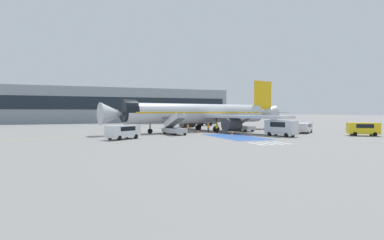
# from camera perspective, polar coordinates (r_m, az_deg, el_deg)

# --- Properties ---
(ground_plane) EXTENTS (600.00, 600.00, 0.00)m
(ground_plane) POSITION_cam_1_polar(r_m,az_deg,el_deg) (57.11, 0.60, -2.21)
(ground_plane) COLOR gray
(apron_leadline_yellow) EXTENTS (72.58, 17.12, 0.01)m
(apron_leadline_yellow) POSITION_cam_1_polar(r_m,az_deg,el_deg) (57.69, 1.60, -2.17)
(apron_leadline_yellow) COLOR gold
(apron_leadline_yellow) RESTS_ON ground_plane
(apron_stand_patch_blue) EXTENTS (5.77, 12.49, 0.01)m
(apron_stand_patch_blue) POSITION_cam_1_polar(r_m,az_deg,el_deg) (45.39, 8.15, -3.19)
(apron_stand_patch_blue) COLOR #2856A8
(apron_stand_patch_blue) RESTS_ON ground_plane
(apron_walkway_bar_0) EXTENTS (0.44, 3.60, 0.01)m
(apron_walkway_bar_0) POSITION_cam_1_polar(r_m,az_deg,el_deg) (35.93, 12.20, -4.46)
(apron_walkway_bar_0) COLOR silver
(apron_walkway_bar_0) RESTS_ON ground_plane
(apron_walkway_bar_1) EXTENTS (0.44, 3.60, 0.01)m
(apron_walkway_bar_1) POSITION_cam_1_polar(r_m,az_deg,el_deg) (36.59, 13.79, -4.36)
(apron_walkway_bar_1) COLOR silver
(apron_walkway_bar_1) RESTS_ON ground_plane
(apron_walkway_bar_2) EXTENTS (0.44, 3.60, 0.01)m
(apron_walkway_bar_2) POSITION_cam_1_polar(r_m,az_deg,el_deg) (37.28, 15.31, -4.26)
(apron_walkway_bar_2) COLOR silver
(apron_walkway_bar_2) RESTS_ON ground_plane
(apron_walkway_bar_3) EXTENTS (0.44, 3.60, 0.01)m
(apron_walkway_bar_3) POSITION_cam_1_polar(r_m,az_deg,el_deg) (37.99, 16.78, -4.17)
(apron_walkway_bar_3) COLOR silver
(apron_walkway_bar_3) RESTS_ON ground_plane
(airliner) EXTENTS (39.80, 34.16, 10.63)m
(airliner) POSITION_cam_1_polar(r_m,az_deg,el_deg) (57.98, 2.18, 1.20)
(airliner) COLOR silver
(airliner) RESTS_ON ground_plane
(boarding_stairs_forward) EXTENTS (3.23, 5.53, 3.63)m
(boarding_stairs_forward) POSITION_cam_1_polar(r_m,az_deg,el_deg) (49.40, -3.38, -1.70)
(boarding_stairs_forward) COLOR #ADB2BA
(boarding_stairs_forward) RESTS_ON ground_plane
(boarding_stairs_aft) EXTENTS (3.23, 5.53, 3.63)m
(boarding_stairs_aft) POSITION_cam_1_polar(r_m,az_deg,el_deg) (58.59, 9.58, -1.21)
(boarding_stairs_aft) COLOR #ADB2BA
(boarding_stairs_aft) RESTS_ON ground_plane
(fuel_tanker) EXTENTS (9.63, 3.16, 3.32)m
(fuel_tanker) POSITION_cam_1_polar(r_m,az_deg,el_deg) (79.96, 1.02, 0.06)
(fuel_tanker) COLOR #38383D
(fuel_tanker) RESTS_ON ground_plane
(service_van_0) EXTENTS (3.14, 5.27, 2.41)m
(service_van_0) POSITION_cam_1_polar(r_m,az_deg,el_deg) (47.94, 16.59, -1.29)
(service_van_0) COLOR silver
(service_van_0) RESTS_ON ground_plane
(service_van_1) EXTENTS (5.14, 4.48, 1.92)m
(service_van_1) POSITION_cam_1_polar(r_m,az_deg,el_deg) (42.08, -12.99, -2.01)
(service_van_1) COLOR silver
(service_van_1) RESTS_ON ground_plane
(service_van_2) EXTENTS (5.45, 4.83, 1.74)m
(service_van_2) POSITION_cam_1_polar(r_m,az_deg,el_deg) (56.69, 20.52, -1.25)
(service_van_2) COLOR silver
(service_van_2) RESTS_ON ground_plane
(service_van_3) EXTENTS (4.74, 3.99, 2.05)m
(service_van_3) POSITION_cam_1_polar(r_m,az_deg,el_deg) (53.93, 29.82, -1.33)
(service_van_3) COLOR yellow
(service_van_3) RESTS_ON ground_plane
(ground_crew_0) EXTENTS (0.30, 0.46, 1.63)m
(ground_crew_0) POSITION_cam_1_polar(r_m,az_deg,el_deg) (52.69, -0.81, -1.51)
(ground_crew_0) COLOR #191E38
(ground_crew_0) RESTS_ON ground_plane
(ground_crew_1) EXTENTS (0.44, 0.25, 1.74)m
(ground_crew_1) POSITION_cam_1_polar(r_m,az_deg,el_deg) (53.20, 4.77, -1.40)
(ground_crew_1) COLOR black
(ground_crew_1) RESTS_ON ground_plane
(ground_crew_2) EXTENTS (0.49, 0.39, 1.77)m
(ground_crew_2) POSITION_cam_1_polar(r_m,az_deg,el_deg) (54.08, 3.14, -1.34)
(ground_crew_2) COLOR #2D2D33
(ground_crew_2) RESTS_ON ground_plane
(traffic_cone_0) EXTENTS (0.55, 0.55, 0.62)m
(traffic_cone_0) POSITION_cam_1_polar(r_m,az_deg,el_deg) (49.91, 7.64, -2.41)
(traffic_cone_0) COLOR orange
(traffic_cone_0) RESTS_ON ground_plane
(traffic_cone_1) EXTENTS (0.41, 0.41, 0.46)m
(traffic_cone_1) POSITION_cam_1_polar(r_m,az_deg,el_deg) (53.83, 1.24, -2.19)
(traffic_cone_1) COLOR orange
(traffic_cone_1) RESTS_ON ground_plane
(terminal_building) EXTENTS (83.70, 12.10, 12.15)m
(terminal_building) POSITION_cam_1_polar(r_m,az_deg,el_deg) (110.98, -14.57, 2.71)
(terminal_building) COLOR #89939E
(terminal_building) RESTS_ON ground_plane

